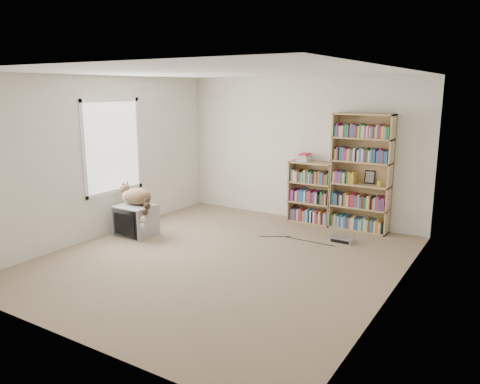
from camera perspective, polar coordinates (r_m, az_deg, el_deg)
The scene contains 17 objects.
floor at distance 6.51m, azimuth -2.10°, elevation -8.22°, with size 4.50×5.00×0.01m, color gray.
wall_back at distance 8.35m, azimuth 7.46°, elevation 5.14°, with size 4.50×0.02×2.50m, color white.
wall_front at distance 4.38m, azimuth -20.76°, elevation -2.20°, with size 4.50×0.02×2.50m, color white.
wall_left at distance 7.65m, azimuth -16.36°, elevation 4.08°, with size 0.02×5.00×2.50m, color white.
wall_right at distance 5.28m, azimuth 18.51°, elevation 0.38°, with size 0.02×5.00×2.50m, color white.
ceiling at distance 6.09m, azimuth -2.29°, elevation 14.36°, with size 4.50×5.00×0.02m, color white.
window at distance 7.76m, azimuth -15.27°, elevation 5.38°, with size 0.02×1.22×1.52m, color white.
crt_tv at distance 7.67m, azimuth -12.54°, elevation -3.39°, with size 0.57×0.52×0.49m.
cat at distance 7.57m, azimuth -12.33°, elevation -0.88°, with size 0.75×0.53×0.58m.
bookcase_tall at distance 7.87m, azimuth 14.56°, elevation 1.89°, with size 0.96×0.30×1.92m.
bookcase_short at distance 8.24m, azimuth 8.70°, elevation -0.33°, with size 0.78×0.30×1.07m.
book_stack at distance 8.17m, azimuth 7.84°, elevation 4.21°, with size 0.20×0.26×0.14m, color red.
green_mug at distance 7.78m, azimuth 16.67°, elevation 1.04°, with size 0.08×0.08×0.09m, color #9AB533.
framed_print at distance 7.91m, azimuth 15.56°, elevation 1.78°, with size 0.17×0.01×0.22m, color black.
dvd_player at distance 7.37m, azimuth 12.35°, elevation -5.67°, with size 0.34×0.24×0.08m, color silver.
wall_outlet at distance 8.18m, azimuth -13.10°, elevation -1.86°, with size 0.01×0.08×0.13m, color silver.
floor_cables at distance 7.47m, azimuth 4.38°, elevation -5.47°, with size 1.20×0.70×0.01m, color black, non-canonical shape.
Camera 1 is at (3.40, -5.05, 2.30)m, focal length 35.00 mm.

